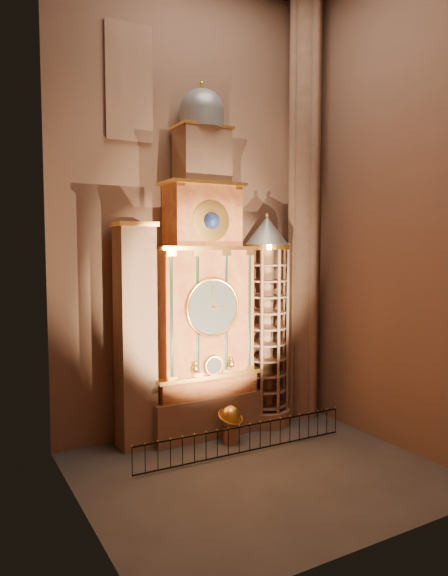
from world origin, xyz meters
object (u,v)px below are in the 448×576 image
stair_turret (266,322)px  iron_railing (245,439)px  portrait_tower (135,335)px  celestial_globe (231,421)px  astronomical_clock (203,298)px

stair_turret → iron_railing: (-3.06, -2.87, -4.60)m
portrait_tower → iron_railing: bearing=-39.4°
celestial_globe → stair_turret: bearing=26.3°
portrait_tower → iron_railing: portrait_tower is taller
portrait_tower → stair_turret: (6.90, -0.28, 0.12)m
portrait_tower → stair_turret: bearing=-2.3°
stair_turret → astronomical_clock: bearing=175.7°
astronomical_clock → iron_railing: size_ratio=1.63×
stair_turret → celestial_globe: bearing=-153.7°
portrait_tower → celestial_globe: size_ratio=5.81×
astronomical_clock → iron_railing: (0.44, -3.14, -6.01)m
stair_turret → portrait_tower: bearing=177.7°
portrait_tower → stair_turret: stair_turret is taller
astronomical_clock → stair_turret: (3.50, -0.26, -1.41)m
astronomical_clock → stair_turret: bearing=-4.3°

